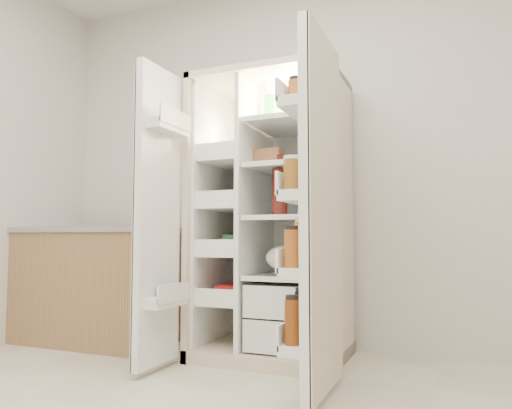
% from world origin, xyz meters
% --- Properties ---
extents(wall_back, '(4.00, 0.02, 2.70)m').
position_xyz_m(wall_back, '(0.00, 2.00, 1.35)').
color(wall_back, silver).
rests_on(wall_back, floor).
extents(refrigerator, '(0.92, 0.70, 1.80)m').
position_xyz_m(refrigerator, '(-0.07, 1.65, 0.75)').
color(refrigerator, beige).
rests_on(refrigerator, floor).
extents(freezer_door, '(0.15, 0.40, 1.72)m').
position_xyz_m(freezer_door, '(-0.59, 1.05, 0.89)').
color(freezer_door, white).
rests_on(freezer_door, floor).
extents(fridge_door, '(0.17, 0.58, 1.72)m').
position_xyz_m(fridge_door, '(0.39, 0.96, 0.87)').
color(fridge_door, white).
rests_on(fridge_door, floor).
extents(kitchen_counter, '(1.15, 0.61, 0.84)m').
position_xyz_m(kitchen_counter, '(-1.45, 1.53, 0.42)').
color(kitchen_counter, '#9C794E').
rests_on(kitchen_counter, floor).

